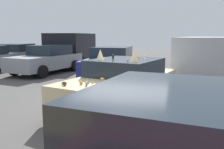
{
  "coord_description": "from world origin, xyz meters",
  "views": [
    {
      "loc": [
        -6.69,
        -1.43,
        1.99
      ],
      "look_at": [
        0.0,
        0.3,
        0.9
      ],
      "focal_mm": 39.73,
      "sensor_mm": 36.0,
      "label": 1
    }
  ],
  "objects_px": {
    "art_car_decorated": "(123,83)",
    "parked_van_row_back_center": "(208,57)",
    "parked_van_near_left": "(72,48)",
    "parked_sedan_near_right": "(111,62)",
    "parked_sedan_far_right": "(19,55)",
    "parked_sedan_behind_right": "(47,59)"
  },
  "relations": [
    {
      "from": "parked_van_near_left",
      "to": "parked_van_row_back_center",
      "type": "relative_size",
      "value": 0.94
    },
    {
      "from": "parked_sedan_near_right",
      "to": "art_car_decorated",
      "type": "bearing_deg",
      "value": 16.88
    },
    {
      "from": "parked_sedan_far_right",
      "to": "parked_sedan_behind_right",
      "type": "relative_size",
      "value": 0.92
    },
    {
      "from": "parked_van_near_left",
      "to": "parked_van_row_back_center",
      "type": "distance_m",
      "value": 9.15
    },
    {
      "from": "parked_van_row_back_center",
      "to": "art_car_decorated",
      "type": "bearing_deg",
      "value": -21.65
    },
    {
      "from": "art_car_decorated",
      "to": "parked_sedan_far_right",
      "type": "bearing_deg",
      "value": -115.83
    },
    {
      "from": "parked_sedan_far_right",
      "to": "parked_sedan_behind_right",
      "type": "bearing_deg",
      "value": -128.04
    },
    {
      "from": "parked_van_row_back_center",
      "to": "parked_sedan_near_right",
      "type": "xyz_separation_m",
      "value": [
        0.06,
        4.25,
        -0.35
      ]
    },
    {
      "from": "parked_van_near_left",
      "to": "parked_sedan_near_right",
      "type": "bearing_deg",
      "value": 36.2
    },
    {
      "from": "art_car_decorated",
      "to": "parked_van_near_left",
      "type": "bearing_deg",
      "value": -133.22
    },
    {
      "from": "parked_van_near_left",
      "to": "parked_sedan_far_right",
      "type": "relative_size",
      "value": 1.23
    },
    {
      "from": "art_car_decorated",
      "to": "parked_van_row_back_center",
      "type": "relative_size",
      "value": 0.86
    },
    {
      "from": "parked_van_near_left",
      "to": "parked_sedan_far_right",
      "type": "height_order",
      "value": "parked_van_near_left"
    },
    {
      "from": "parked_van_near_left",
      "to": "parked_sedan_far_right",
      "type": "xyz_separation_m",
      "value": [
        -1.17,
        3.3,
        -0.45
      ]
    },
    {
      "from": "parked_sedan_behind_right",
      "to": "parked_van_row_back_center",
      "type": "bearing_deg",
      "value": 96.19
    },
    {
      "from": "art_car_decorated",
      "to": "parked_sedan_behind_right",
      "type": "distance_m",
      "value": 7.3
    },
    {
      "from": "art_car_decorated",
      "to": "parked_van_near_left",
      "type": "relative_size",
      "value": 0.91
    },
    {
      "from": "parked_sedan_near_right",
      "to": "parked_sedan_behind_right",
      "type": "xyz_separation_m",
      "value": [
        0.69,
        3.7,
        -0.01
      ]
    },
    {
      "from": "parked_sedan_near_right",
      "to": "parked_sedan_behind_right",
      "type": "height_order",
      "value": "parked_sedan_behind_right"
    },
    {
      "from": "parked_van_row_back_center",
      "to": "parked_sedan_far_right",
      "type": "bearing_deg",
      "value": -95.24
    },
    {
      "from": "parked_van_near_left",
      "to": "parked_sedan_behind_right",
      "type": "relative_size",
      "value": 1.13
    },
    {
      "from": "parked_van_near_left",
      "to": "parked_sedan_behind_right",
      "type": "xyz_separation_m",
      "value": [
        -3.61,
        -0.1,
        -0.46
      ]
    }
  ]
}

